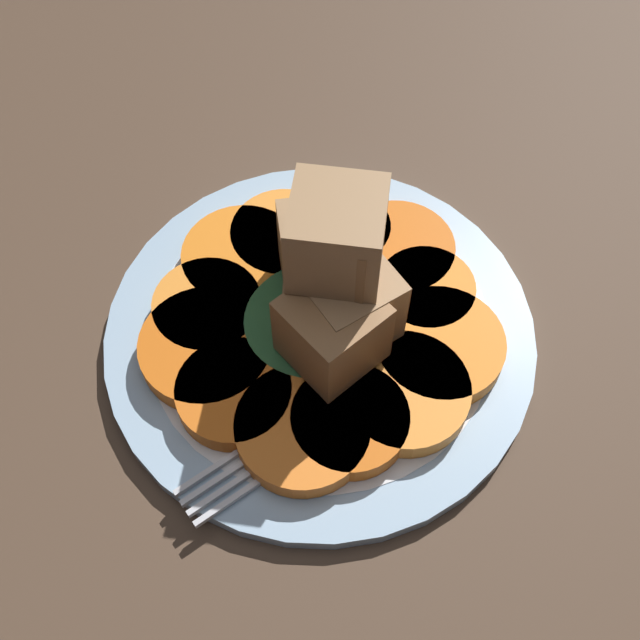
{
  "coord_description": "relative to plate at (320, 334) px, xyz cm",
  "views": [
    {
      "loc": [
        -6.1,
        -23.37,
        43.46
      ],
      "look_at": [
        0.0,
        0.0,
        4.1
      ],
      "focal_mm": 45.0,
      "sensor_mm": 36.0,
      "label": 1
    }
  ],
  "objects": [
    {
      "name": "carrot_slice_7",
      "position": [
        -0.56,
        6.63,
        1.25
      ],
      "size": [
        6.63,
        6.63,
        1.34
      ],
      "primitive_type": "cylinder",
      "color": "orange",
      "rests_on": "plate"
    },
    {
      "name": "carrot_slice_3",
      "position": [
        6.19,
        -3.23,
        1.25
      ],
      "size": [
        7.43,
        7.43,
        1.34
      ],
      "primitive_type": "cylinder",
      "color": "orange",
      "rests_on": "plate"
    },
    {
      "name": "carrot_slice_8",
      "position": [
        -3.42,
        5.64,
        1.25
      ],
      "size": [
        7.35,
        7.35,
        1.34
      ],
      "primitive_type": "cylinder",
      "color": "orange",
      "rests_on": "plate"
    },
    {
      "name": "center_pile",
      "position": [
        0.56,
        -0.17,
        4.92
      ],
      "size": [
        10.42,
        10.52,
        11.07
      ],
      "color": "#2D6033",
      "rests_on": "plate"
    },
    {
      "name": "plate",
      "position": [
        0.0,
        0.0,
        0.0
      ],
      "size": [
        25.34,
        25.34,
        1.05
      ],
      "color": "#99B7D1",
      "rests_on": "table_slab"
    },
    {
      "name": "carrot_slice_0",
      "position": [
        -2.57,
        -6.2,
        1.25
      ],
      "size": [
        7.37,
        7.37,
        1.34
      ],
      "primitive_type": "cylinder",
      "color": "orange",
      "rests_on": "plate"
    },
    {
      "name": "carrot_slice_10",
      "position": [
        -6.7,
        -0.08,
        1.25
      ],
      "size": [
        7.63,
        7.63,
        1.34
      ],
      "primitive_type": "cylinder",
      "color": "#D76115",
      "rests_on": "plate"
    },
    {
      "name": "carrot_slice_2",
      "position": [
        3.38,
        -5.54,
        1.25
      ],
      "size": [
        7.22,
        7.22,
        1.34
      ],
      "primitive_type": "cylinder",
      "color": "orange",
      "rests_on": "plate"
    },
    {
      "name": "carrot_slice_5",
      "position": [
        5.9,
        3.79,
        1.25
      ],
      "size": [
        6.98,
        6.98,
        1.34
      ],
      "primitive_type": "cylinder",
      "color": "#D45F13",
      "rests_on": "plate"
    },
    {
      "name": "table_slab",
      "position": [
        0.0,
        0.0,
        -1.52
      ],
      "size": [
        120.0,
        120.0,
        2.0
      ],
      "primitive_type": "cube",
      "color": "#4C3828",
      "rests_on": "ground"
    },
    {
      "name": "carrot_slice_1",
      "position": [
        -0.19,
        -6.38,
        1.25
      ],
      "size": [
        6.44,
        6.44,
        1.34
      ],
      "primitive_type": "cylinder",
      "color": "#D66115",
      "rests_on": "plate"
    },
    {
      "name": "fork",
      "position": [
        -1.05,
        -5.54,
        0.78
      ],
      "size": [
        18.51,
        8.53,
        0.4
      ],
      "rotation": [
        0.0,
        0.0,
        0.37
      ],
      "color": "silver",
      "rests_on": "plate"
    },
    {
      "name": "carrot_slice_6",
      "position": [
        3.14,
        6.11,
        1.25
      ],
      "size": [
        5.8,
        5.8,
        1.34
      ],
      "primitive_type": "cylinder",
      "color": "orange",
      "rests_on": "plate"
    },
    {
      "name": "carrot_slice_4",
      "position": [
        6.63,
        0.51,
        1.25
      ],
      "size": [
        5.81,
        5.81,
        1.34
      ],
      "primitive_type": "cylinder",
      "color": "orange",
      "rests_on": "plate"
    },
    {
      "name": "carrot_slice_9",
      "position": [
        -6.12,
        2.65,
        1.25
      ],
      "size": [
        6.4,
        6.4,
        1.34
      ],
      "primitive_type": "cylinder",
      "color": "orange",
      "rests_on": "plate"
    },
    {
      "name": "carrot_slice_11",
      "position": [
        -5.73,
        -3.2,
        1.25
      ],
      "size": [
        6.43,
        6.43,
        1.34
      ],
      "primitive_type": "cylinder",
      "color": "orange",
      "rests_on": "plate"
    }
  ]
}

